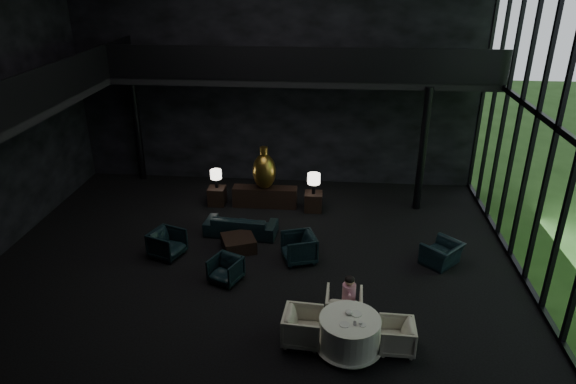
# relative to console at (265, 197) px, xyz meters

# --- Properties ---
(floor) EXTENTS (14.00, 12.00, 0.02)m
(floor) POSITION_rel_console_xyz_m (0.16, -3.72, -0.33)
(floor) COLOR black
(floor) RESTS_ON ground
(wall_back) EXTENTS (14.00, 0.04, 8.00)m
(wall_back) POSITION_rel_console_xyz_m (0.16, 2.28, 3.67)
(wall_back) COLOR black
(wall_back) RESTS_ON ground
(wall_front) EXTENTS (14.00, 0.04, 8.00)m
(wall_front) POSITION_rel_console_xyz_m (0.16, -9.72, 3.67)
(wall_front) COLOR black
(wall_front) RESTS_ON ground
(curtain_wall) EXTENTS (0.20, 12.00, 8.00)m
(curtain_wall) POSITION_rel_console_xyz_m (7.11, -3.72, 3.67)
(curtain_wall) COLOR black
(curtain_wall) RESTS_ON ground
(mezzanine_left) EXTENTS (2.00, 12.00, 0.25)m
(mezzanine_left) POSITION_rel_console_xyz_m (-5.84, -3.72, 3.67)
(mezzanine_left) COLOR black
(mezzanine_left) RESTS_ON wall_left
(mezzanine_back) EXTENTS (12.00, 2.00, 0.25)m
(mezzanine_back) POSITION_rel_console_xyz_m (1.16, 1.28, 3.67)
(mezzanine_back) COLOR black
(mezzanine_back) RESTS_ON wall_back
(railing_left) EXTENTS (0.06, 12.00, 1.00)m
(railing_left) POSITION_rel_console_xyz_m (-4.84, -3.72, 4.27)
(railing_left) COLOR black
(railing_left) RESTS_ON mezzanine_left
(railing_back) EXTENTS (12.00, 0.06, 1.00)m
(railing_back) POSITION_rel_console_xyz_m (1.16, 0.28, 4.27)
(railing_back) COLOR black
(railing_back) RESTS_ON mezzanine_back
(column_nw) EXTENTS (0.24, 0.24, 4.00)m
(column_nw) POSITION_rel_console_xyz_m (-4.84, 1.98, 1.67)
(column_nw) COLOR black
(column_nw) RESTS_ON floor
(column_ne) EXTENTS (0.24, 0.24, 4.00)m
(column_ne) POSITION_rel_console_xyz_m (4.96, 0.28, 1.67)
(column_ne) COLOR black
(column_ne) RESTS_ON floor
(console) EXTENTS (2.09, 0.48, 0.67)m
(console) POSITION_rel_console_xyz_m (0.00, 0.00, 0.00)
(console) COLOR black
(console) RESTS_ON floor
(bronze_urn) EXTENTS (0.75, 0.75, 1.40)m
(bronze_urn) POSITION_rel_console_xyz_m (-0.00, -0.04, 0.93)
(bronze_urn) COLOR #AA682F
(bronze_urn) RESTS_ON console
(side_table_left) EXTENTS (0.54, 0.54, 0.60)m
(side_table_left) POSITION_rel_console_xyz_m (-1.60, -0.00, -0.03)
(side_table_left) COLOR black
(side_table_left) RESTS_ON floor
(table_lamp_left) EXTENTS (0.37, 0.37, 0.61)m
(table_lamp_left) POSITION_rel_console_xyz_m (-1.60, 0.02, 0.70)
(table_lamp_left) COLOR black
(table_lamp_left) RESTS_ON side_table_left
(side_table_right) EXTENTS (0.55, 0.55, 0.61)m
(side_table_right) POSITION_rel_console_xyz_m (1.60, -0.17, -0.03)
(side_table_right) COLOR black
(side_table_right) RESTS_ON floor
(table_lamp_right) EXTENTS (0.40, 0.40, 0.68)m
(table_lamp_right) POSITION_rel_console_xyz_m (1.60, -0.21, 0.76)
(table_lamp_right) COLOR black
(table_lamp_right) RESTS_ON side_table_right
(sofa) EXTENTS (2.17, 0.80, 0.83)m
(sofa) POSITION_rel_console_xyz_m (-0.45, -1.98, 0.08)
(sofa) COLOR black
(sofa) RESTS_ON floor
(lounge_armchair_west) EXTENTS (1.04, 1.07, 0.88)m
(lounge_armchair_west) POSITION_rel_console_xyz_m (-2.24, -3.37, 0.11)
(lounge_armchair_west) COLOR black
(lounge_armchair_west) RESTS_ON floor
(lounge_armchair_east) EXTENTS (1.11, 1.15, 0.95)m
(lounge_armchair_east) POSITION_rel_console_xyz_m (1.34, -3.29, 0.14)
(lounge_armchair_east) COLOR black
(lounge_armchair_east) RESTS_ON floor
(lounge_armchair_south) EXTENTS (0.85, 0.83, 0.68)m
(lounge_armchair_south) POSITION_rel_console_xyz_m (-0.42, -4.43, 0.01)
(lounge_armchair_south) COLOR black
(lounge_armchair_south) RESTS_ON floor
(window_armchair) EXTENTS (0.98, 1.00, 0.74)m
(window_armchair) POSITION_rel_console_xyz_m (5.13, -3.13, 0.04)
(window_armchair) COLOR black
(window_armchair) RESTS_ON floor
(coffee_table) EXTENTS (1.13, 1.13, 0.39)m
(coffee_table) POSITION_rel_console_xyz_m (-0.37, -2.86, -0.14)
(coffee_table) COLOR black
(coffee_table) RESTS_ON floor
(dining_table) EXTENTS (1.43, 1.43, 0.75)m
(dining_table) POSITION_rel_console_xyz_m (2.62, -6.65, -0.01)
(dining_table) COLOR white
(dining_table) RESTS_ON floor
(dining_chair_north) EXTENTS (0.88, 0.83, 0.87)m
(dining_chair_north) POSITION_rel_console_xyz_m (2.52, -5.75, 0.10)
(dining_chair_north) COLOR beige
(dining_chair_north) RESTS_ON floor
(dining_chair_east) EXTENTS (0.65, 0.69, 0.70)m
(dining_chair_east) POSITION_rel_console_xyz_m (3.59, -6.60, 0.01)
(dining_chair_east) COLOR #C2B395
(dining_chair_east) RESTS_ON floor
(dining_chair_west) EXTENTS (0.85, 0.90, 0.87)m
(dining_chair_west) POSITION_rel_console_xyz_m (1.65, -6.53, 0.10)
(dining_chair_west) COLOR beige
(dining_chair_west) RESTS_ON floor
(child) EXTENTS (0.30, 0.30, 0.65)m
(child) POSITION_rel_console_xyz_m (2.62, -5.64, 0.44)
(child) COLOR pink
(child) RESTS_ON dining_chair_north
(plate_a) EXTENTS (0.24, 0.24, 0.01)m
(plate_a) POSITION_rel_console_xyz_m (2.50, -6.85, 0.42)
(plate_a) COLOR white
(plate_a) RESTS_ON dining_table
(plate_b) EXTENTS (0.25, 0.25, 0.02)m
(plate_b) POSITION_rel_console_xyz_m (2.75, -6.49, 0.43)
(plate_b) COLOR white
(plate_b) RESTS_ON dining_table
(saucer) EXTENTS (0.20, 0.20, 0.01)m
(saucer) POSITION_rel_console_xyz_m (2.86, -6.83, 0.42)
(saucer) COLOR white
(saucer) RESTS_ON dining_table
(coffee_cup) EXTENTS (0.08, 0.08, 0.06)m
(coffee_cup) POSITION_rel_console_xyz_m (2.82, -6.81, 0.46)
(coffee_cup) COLOR white
(coffee_cup) RESTS_ON saucer
(cereal_bowl) EXTENTS (0.16, 0.16, 0.08)m
(cereal_bowl) POSITION_rel_console_xyz_m (2.59, -6.50, 0.46)
(cereal_bowl) COLOR white
(cereal_bowl) RESTS_ON dining_table
(cream_pot) EXTENTS (0.08, 0.08, 0.07)m
(cream_pot) POSITION_rel_console_xyz_m (2.70, -6.83, 0.45)
(cream_pot) COLOR #99999E
(cream_pot) RESTS_ON dining_table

